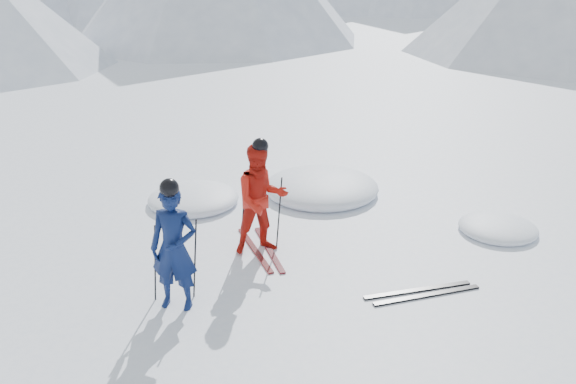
{
  "coord_description": "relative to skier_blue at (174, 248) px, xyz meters",
  "views": [
    {
      "loc": [
        -2.49,
        -8.5,
        4.75
      ],
      "look_at": [
        -1.87,
        0.5,
        1.1
      ],
      "focal_mm": 38.0,
      "sensor_mm": 36.0,
      "label": 1
    }
  ],
  "objects": [
    {
      "name": "pole_red_right",
      "position": [
        1.54,
        1.77,
        -0.29
      ],
      "size": [
        0.12,
        0.09,
        1.23
      ],
      "primitive_type": "cylinder",
      "rotation": [
        -0.05,
        0.08,
        0.0
      ],
      "color": "black",
      "rests_on": "ground"
    },
    {
      "name": "ski_worn_left",
      "position": [
        1.12,
        1.62,
        -0.9
      ],
      "size": [
        0.57,
        1.66,
        0.03
      ],
      "primitive_type": "cube",
      "rotation": [
        0.0,
        0.0,
        0.29
      ],
      "color": "black",
      "rests_on": "ground"
    },
    {
      "name": "skier_red",
      "position": [
        1.24,
        1.62,
        0.02
      ],
      "size": [
        1.05,
        0.91,
        1.86
      ],
      "primitive_type": "imported",
      "rotation": [
        0.0,
        0.0,
        0.25
      ],
      "color": "red",
      "rests_on": "ground"
    },
    {
      "name": "snow_lumps",
      "position": [
        2.21,
        3.78,
        -0.91
      ],
      "size": [
        7.14,
        3.95,
        0.52
      ],
      "color": "white",
      "rests_on": "ground"
    },
    {
      "name": "ground",
      "position": [
        3.53,
        0.98,
        -0.91
      ],
      "size": [
        160.0,
        160.0,
        0.0
      ],
      "primitive_type": "plane",
      "color": "white",
      "rests_on": "ground"
    },
    {
      "name": "ski_worn_right",
      "position": [
        1.36,
        1.62,
        -0.9
      ],
      "size": [
        0.45,
        1.68,
        0.03
      ],
      "primitive_type": "cube",
      "rotation": [
        0.0,
        0.0,
        0.22
      ],
      "color": "black",
      "rests_on": "ground"
    },
    {
      "name": "skier_blue",
      "position": [
        0.0,
        0.0,
        0.0
      ],
      "size": [
        0.75,
        0.58,
        1.82
      ],
      "primitive_type": "imported",
      "rotation": [
        0.0,
        0.0,
        -0.24
      ],
      "color": "#0C1948",
      "rests_on": "ground"
    },
    {
      "name": "pole_red_left",
      "position": [
        0.94,
        1.87,
        -0.29
      ],
      "size": [
        0.12,
        0.1,
        1.23
      ],
      "primitive_type": "cylinder",
      "rotation": [
        0.06,
        0.08,
        0.0
      ],
      "color": "black",
      "rests_on": "ground"
    },
    {
      "name": "pole_blue_right",
      "position": [
        0.25,
        0.25,
        -0.3
      ],
      "size": [
        0.12,
        0.07,
        1.21
      ],
      "primitive_type": "cylinder",
      "rotation": [
        -0.04,
        0.08,
        0.0
      ],
      "color": "black",
      "rests_on": "ground"
    },
    {
      "name": "ski_loose_a",
      "position": [
        3.5,
        0.15,
        -0.9
      ],
      "size": [
        1.68,
        0.42,
        0.03
      ],
      "primitive_type": "cube",
      "rotation": [
        0.0,
        0.0,
        1.77
      ],
      "color": "black",
      "rests_on": "ground"
    },
    {
      "name": "ski_loose_b",
      "position": [
        3.6,
        -0.0,
        -0.9
      ],
      "size": [
        1.68,
        0.48,
        0.03
      ],
      "primitive_type": "cube",
      "rotation": [
        0.0,
        0.0,
        1.8
      ],
      "color": "black",
      "rests_on": "ground"
    },
    {
      "name": "pole_blue_left",
      "position": [
        -0.3,
        0.15,
        -0.3
      ],
      "size": [
        0.12,
        0.09,
        1.21
      ],
      "primitive_type": "cylinder",
      "rotation": [
        0.05,
        0.08,
        0.0
      ],
      "color": "black",
      "rests_on": "ground"
    }
  ]
}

